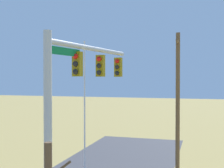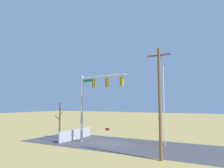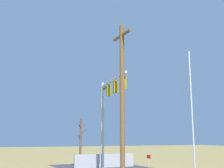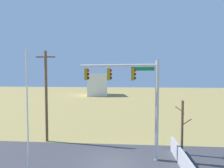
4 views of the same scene
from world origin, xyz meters
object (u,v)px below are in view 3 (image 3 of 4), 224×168
Objects in this scene: open_sign at (149,158)px; bare_tree at (81,142)px; utility_pole at (122,101)px; signal_mast at (108,106)px; flagpole at (192,114)px.

bare_tree is at bearing 57.23° from open_sign.
utility_pole is at bearing 169.80° from bare_tree.
signal_mast is 1.71× the size of bare_tree.
bare_tree is at bearing 13.62° from signal_mast.
open_sign is (-3.41, -5.30, -1.41)m from bare_tree.
bare_tree is at bearing -10.20° from utility_pole.
utility_pole reaches higher than signal_mast.
utility_pole is (-8.52, 3.20, -0.78)m from signal_mast.
bare_tree is (12.48, -2.25, -2.32)m from utility_pole.
utility_pole is 1.98× the size of bare_tree.
flagpole reaches higher than bare_tree.
bare_tree reaches higher than open_sign.
bare_tree is 6.46m from open_sign.
signal_mast is 0.86× the size of utility_pole.
open_sign is at bearing -39.77° from utility_pole.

